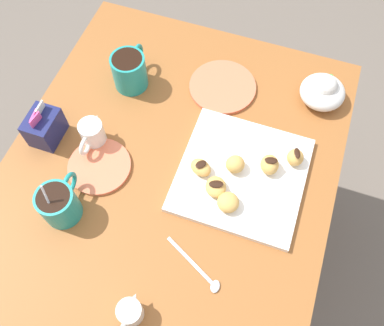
{
  "coord_description": "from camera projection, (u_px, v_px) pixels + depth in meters",
  "views": [
    {
      "loc": [
        -0.43,
        -0.2,
        1.63
      ],
      "look_at": [
        0.01,
        -0.05,
        0.74
      ],
      "focal_mm": 38.21,
      "sensor_mm": 36.0,
      "label": 1
    }
  ],
  "objects": [
    {
      "name": "chocolate_drizzle_2",
      "position": [
        201.0,
        164.0,
        0.97
      ],
      "size": [
        0.03,
        0.03,
        0.0
      ],
      "primitive_type": "ellipsoid",
      "rotation": [
        0.0,
        0.0,
        2.45
      ],
      "color": "black",
      "rests_on": "beignet_2"
    },
    {
      "name": "beignet_0",
      "position": [
        270.0,
        165.0,
        0.98
      ],
      "size": [
        0.06,
        0.06,
        0.04
      ],
      "primitive_type": "ellipsoid",
      "rotation": [
        0.0,
        0.0,
        4.97
      ],
      "color": "#DBA351",
      "rests_on": "pastry_plate_square"
    },
    {
      "name": "pastry_plate_square",
      "position": [
        241.0,
        174.0,
        1.0
      ],
      "size": [
        0.3,
        0.3,
        0.02
      ],
      "primitive_type": "cube",
      "color": "white",
      "rests_on": "dining_table"
    },
    {
      "name": "ice_cream_bowl",
      "position": [
        323.0,
        91.0,
        1.08
      ],
      "size": [
        0.12,
        0.12,
        0.09
      ],
      "color": "white",
      "rests_on": "dining_table"
    },
    {
      "name": "loose_spoon_near_saucer",
      "position": [
        199.0,
        270.0,
        0.9
      ],
      "size": [
        0.09,
        0.15,
        0.01
      ],
      "color": "silver",
      "rests_on": "dining_table"
    },
    {
      "name": "saucer_coral_right",
      "position": [
        223.0,
        87.0,
        1.13
      ],
      "size": [
        0.18,
        0.18,
        0.01
      ],
      "primitive_type": "cylinder",
      "color": "#E5704C",
      "rests_on": "dining_table"
    },
    {
      "name": "beignet_1",
      "position": [
        235.0,
        164.0,
        0.98
      ],
      "size": [
        0.06,
        0.06,
        0.04
      ],
      "primitive_type": "ellipsoid",
      "rotation": [
        0.0,
        0.0,
        4.06
      ],
      "color": "#DBA351",
      "rests_on": "pastry_plate_square"
    },
    {
      "name": "beignet_5",
      "position": [
        228.0,
        202.0,
        0.94
      ],
      "size": [
        0.07,
        0.07,
        0.03
      ],
      "primitive_type": "ellipsoid",
      "rotation": [
        0.0,
        0.0,
        0.4
      ],
      "color": "#DBA351",
      "rests_on": "pastry_plate_square"
    },
    {
      "name": "beignet_4",
      "position": [
        216.0,
        187.0,
        0.96
      ],
      "size": [
        0.07,
        0.07,
        0.03
      ],
      "primitive_type": "ellipsoid",
      "rotation": [
        0.0,
        0.0,
        1.98
      ],
      "color": "#DBA351",
      "rests_on": "pastry_plate_square"
    },
    {
      "name": "coffee_mug_teal_right",
      "position": [
        130.0,
        70.0,
        1.09
      ],
      "size": [
        0.13,
        0.09,
        0.1
      ],
      "color": "teal",
      "rests_on": "dining_table"
    },
    {
      "name": "dining_table",
      "position": [
        173.0,
        186.0,
        1.14
      ],
      "size": [
        0.95,
        0.81,
        0.72
      ],
      "color": "#935628",
      "rests_on": "ground_plane"
    },
    {
      "name": "ground_plane",
      "position": [
        179.0,
        246.0,
        1.66
      ],
      "size": [
        8.0,
        8.0,
        0.0
      ],
      "primitive_type": "plane",
      "color": "#665B51"
    },
    {
      "name": "chocolate_drizzle_3",
      "position": [
        297.0,
        153.0,
        0.97
      ],
      "size": [
        0.03,
        0.02,
        0.0
      ],
      "primitive_type": "ellipsoid",
      "rotation": [
        0.0,
        0.0,
        3.48
      ],
      "color": "black",
      "rests_on": "beignet_3"
    },
    {
      "name": "coffee_mug_teal_left",
      "position": [
        59.0,
        203.0,
        0.92
      ],
      "size": [
        0.13,
        0.09,
        0.14
      ],
      "color": "teal",
      "rests_on": "dining_table"
    },
    {
      "name": "beignet_3",
      "position": [
        295.0,
        157.0,
        0.99
      ],
      "size": [
        0.05,
        0.04,
        0.04
      ],
      "primitive_type": "ellipsoid",
      "rotation": [
        0.0,
        0.0,
        3.25
      ],
      "color": "#DBA351",
      "rests_on": "pastry_plate_square"
    },
    {
      "name": "chocolate_sauce_pitcher",
      "position": [
        130.0,
        313.0,
        0.83
      ],
      "size": [
        0.09,
        0.05,
        0.06
      ],
      "color": "white",
      "rests_on": "dining_table"
    },
    {
      "name": "beignet_2",
      "position": [
        201.0,
        168.0,
        0.98
      ],
      "size": [
        0.06,
        0.07,
        0.03
      ],
      "primitive_type": "ellipsoid",
      "rotation": [
        0.0,
        0.0,
        2.71
      ],
      "color": "#DBA351",
      "rests_on": "pastry_plate_square"
    },
    {
      "name": "saucer_coral_left",
      "position": [
        99.0,
        166.0,
        1.01
      ],
      "size": [
        0.16,
        0.16,
        0.01
      ],
      "primitive_type": "cylinder",
      "color": "#E5704C",
      "rests_on": "dining_table"
    },
    {
      "name": "chocolate_drizzle_0",
      "position": [
        271.0,
        160.0,
        0.96
      ],
      "size": [
        0.03,
        0.03,
        0.0
      ],
      "primitive_type": "ellipsoid",
      "rotation": [
        0.0,
        0.0,
        4.96
      ],
      "color": "black",
      "rests_on": "beignet_0"
    },
    {
      "name": "cream_pitcher_white",
      "position": [
        92.0,
        133.0,
        1.02
      ],
      "size": [
        0.1,
        0.06,
        0.07
      ],
      "color": "white",
      "rests_on": "dining_table"
    },
    {
      "name": "sugar_caddy",
      "position": [
        45.0,
        127.0,
        1.02
      ],
      "size": [
        0.09,
        0.07,
        0.11
      ],
      "color": "#191E51",
      "rests_on": "dining_table"
    },
    {
      "name": "chocolate_drizzle_4",
      "position": [
        216.0,
        184.0,
        0.95
      ],
      "size": [
        0.03,
        0.04,
        0.0
      ],
      "primitive_type": "ellipsoid",
      "rotation": [
        0.0,
        0.0,
        1.9
      ],
      "color": "black",
      "rests_on": "beignet_4"
    }
  ]
}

